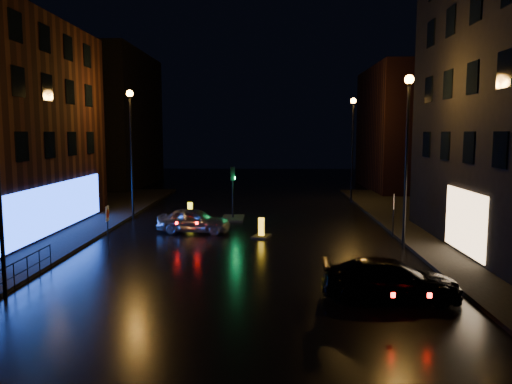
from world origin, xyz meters
TOP-DOWN VIEW (x-y plane):
  - ground at (0.00, 0.00)m, footprint 120.00×120.00m
  - pavement_right at (14.00, 8.00)m, footprint 12.00×44.00m
  - building_far_left at (-16.00, 35.00)m, footprint 8.00×16.00m
  - building_far_right at (15.00, 32.00)m, footprint 8.00×14.00m
  - street_lamp_lfar at (-7.80, 14.00)m, footprint 0.44×0.44m
  - street_lamp_rnear at (7.80, 6.00)m, footprint 0.44×0.44m
  - street_lamp_rfar at (7.80, 22.00)m, footprint 0.44×0.44m
  - traffic_signal at (-1.20, 14.00)m, footprint 1.40×2.40m
  - guard_railing at (-8.00, -1.00)m, footprint 0.05×6.04m
  - silver_hatchback at (-3.08, 9.54)m, footprint 4.27×2.09m
  - dark_sedan at (5.35, -1.62)m, footprint 4.77×2.14m
  - bollard_near at (0.76, 8.33)m, footprint 1.14×1.42m
  - bollard_far at (-4.04, 14.09)m, footprint 0.97×1.33m
  - road_sign_left at (-6.50, 4.92)m, footprint 0.10×0.53m
  - road_sign_right at (7.90, 8.52)m, footprint 0.19×0.56m

SIDE VIEW (x-z plane):
  - ground at x=0.00m, z-range 0.00..0.00m
  - pavement_right at x=14.00m, z-range 0.00..0.15m
  - bollard_near at x=0.76m, z-range -0.30..0.77m
  - bollard_far at x=-4.04m, z-range -0.30..0.78m
  - traffic_signal at x=-1.20m, z-range -1.22..2.23m
  - dark_sedan at x=5.35m, z-range 0.00..1.36m
  - silver_hatchback at x=-3.08m, z-range 0.00..1.40m
  - guard_railing at x=-8.00m, z-range 0.24..1.24m
  - road_sign_left at x=-6.50m, z-range 0.55..2.74m
  - road_sign_right at x=7.90m, z-range 0.59..2.94m
  - street_lamp_lfar at x=-7.80m, z-range 1.38..9.75m
  - street_lamp_rnear at x=7.80m, z-range 1.38..9.75m
  - street_lamp_rfar at x=7.80m, z-range 1.38..9.75m
  - building_far_right at x=15.00m, z-range 0.00..12.00m
  - building_far_left at x=-16.00m, z-range 0.00..14.00m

